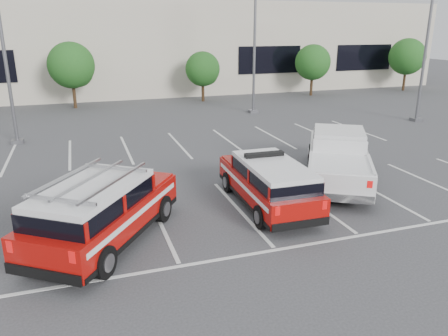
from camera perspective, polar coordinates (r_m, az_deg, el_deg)
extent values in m
plane|color=#37373A|center=(14.66, 2.06, -5.59)|extent=(120.00, 120.00, 0.00)
cube|color=silver|center=(18.66, -2.78, -0.32)|extent=(23.00, 15.00, 0.01)
cube|color=beige|center=(44.86, -12.87, 15.19)|extent=(60.00, 15.00, 8.00)
cube|color=gray|center=(44.88, -13.26, 20.48)|extent=(60.00, 15.00, 0.30)
cylinder|color=#3F2B19|center=(34.92, -18.96, 8.90)|extent=(0.24, 0.24, 1.84)
sphere|color=#124516|center=(34.67, -19.34, 12.56)|extent=(3.37, 3.37, 3.37)
sphere|color=#124516|center=(34.91, -18.58, 11.82)|extent=(2.24, 2.24, 2.24)
cylinder|color=#3F2B19|center=(36.28, -2.76, 9.89)|extent=(0.24, 0.24, 1.51)
sphere|color=#124516|center=(36.07, -2.81, 12.80)|extent=(2.77, 2.77, 2.77)
sphere|color=#124516|center=(36.41, -2.27, 12.19)|extent=(1.85, 1.85, 1.85)
cylinder|color=#3F2B19|center=(40.13, 11.34, 10.47)|extent=(0.24, 0.24, 1.67)
sphere|color=#124516|center=(39.93, 11.52, 13.38)|extent=(3.07, 3.07, 3.07)
sphere|color=#124516|center=(40.34, 11.84, 12.74)|extent=(2.05, 2.05, 2.05)
cylinder|color=#3F2B19|center=(45.88, 22.47, 10.49)|extent=(0.24, 0.24, 1.84)
sphere|color=#124516|center=(45.69, 22.81, 13.26)|extent=(3.37, 3.37, 3.37)
sphere|color=#124516|center=(46.14, 22.95, 12.64)|extent=(2.24, 2.24, 2.24)
cube|color=#59595E|center=(25.44, -25.34, 3.15)|extent=(0.60, 0.60, 0.20)
cylinder|color=#59595E|center=(24.79, -26.89, 14.15)|extent=(0.18, 0.18, 10.00)
cube|color=#59595E|center=(31.43, 3.82, 7.40)|extent=(0.60, 0.60, 0.20)
cylinder|color=#59595E|center=(30.90, 4.02, 16.36)|extent=(0.18, 0.18, 10.00)
cube|color=#59595E|center=(31.20, 23.79, 5.83)|extent=(0.60, 0.60, 0.20)
cylinder|color=#59595E|center=(30.68, 24.97, 14.79)|extent=(0.18, 0.18, 10.00)
cube|color=#9A0B07|center=(14.92, 5.65, -2.33)|extent=(1.98, 5.15, 0.78)
cube|color=black|center=(14.32, 6.43, -0.71)|extent=(1.80, 3.66, 0.41)
cube|color=silver|center=(14.23, 6.47, 0.35)|extent=(1.76, 3.59, 0.15)
cube|color=black|center=(14.89, 5.28, 1.78)|extent=(1.38, 0.29, 0.14)
cube|color=silver|center=(17.72, 14.64, 0.91)|extent=(5.12, 6.59, 0.92)
cube|color=black|center=(18.09, 14.75, 3.56)|extent=(2.88, 2.96, 0.48)
cube|color=silver|center=(18.02, 14.83, 4.57)|extent=(2.82, 2.90, 0.18)
cube|color=#9A0B07|center=(12.82, -15.30, -5.98)|extent=(4.79, 5.57, 0.88)
cube|color=black|center=(12.16, -16.84, -4.02)|extent=(3.69, 4.10, 0.46)
cube|color=silver|center=(12.05, -16.97, -2.64)|extent=(3.61, 4.02, 0.17)
cube|color=#A5A5A8|center=(11.95, -17.10, -1.32)|extent=(3.53, 3.84, 0.06)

